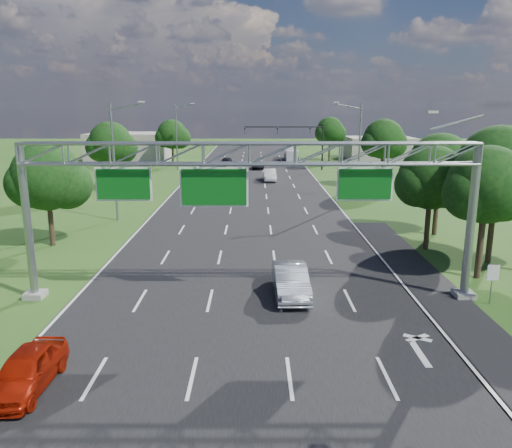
{
  "coord_description": "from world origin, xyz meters",
  "views": [
    {
      "loc": [
        0.52,
        -12.57,
        9.81
      ],
      "look_at": [
        0.59,
        15.18,
        3.19
      ],
      "focal_mm": 35.0,
      "sensor_mm": 36.0,
      "label": 1
    }
  ],
  "objects_px": {
    "traffic_signal": "(300,136)",
    "red_coupe": "(26,370)",
    "regulatory_sign": "(493,276)",
    "silver_sedan": "(291,280)",
    "sign_gantry": "(251,166)",
    "box_truck": "(291,153)"
  },
  "relations": [
    {
      "from": "regulatory_sign",
      "to": "traffic_signal",
      "type": "distance_m",
      "value": 54.37
    },
    {
      "from": "regulatory_sign",
      "to": "silver_sedan",
      "type": "bearing_deg",
      "value": 172.47
    },
    {
      "from": "box_truck",
      "to": "sign_gantry",
      "type": "bearing_deg",
      "value": -90.73
    },
    {
      "from": "sign_gantry",
      "to": "traffic_signal",
      "type": "relative_size",
      "value": 1.92
    },
    {
      "from": "red_coupe",
      "to": "box_truck",
      "type": "xyz_separation_m",
      "value": [
        14.78,
        76.28,
        0.64
      ]
    },
    {
      "from": "regulatory_sign",
      "to": "silver_sedan",
      "type": "height_order",
      "value": "regulatory_sign"
    },
    {
      "from": "regulatory_sign",
      "to": "red_coupe",
      "type": "height_order",
      "value": "regulatory_sign"
    },
    {
      "from": "regulatory_sign",
      "to": "box_truck",
      "type": "height_order",
      "value": "box_truck"
    },
    {
      "from": "red_coupe",
      "to": "silver_sedan",
      "type": "distance_m",
      "value": 13.39
    },
    {
      "from": "traffic_signal",
      "to": "box_truck",
      "type": "bearing_deg",
      "value": 90.95
    },
    {
      "from": "sign_gantry",
      "to": "regulatory_sign",
      "type": "distance_m",
      "value": 13.25
    },
    {
      "from": "sign_gantry",
      "to": "silver_sedan",
      "type": "xyz_separation_m",
      "value": [
        2.08,
        0.3,
        -6.08
      ]
    },
    {
      "from": "sign_gantry",
      "to": "red_coupe",
      "type": "xyz_separation_m",
      "value": [
        -7.87,
        -8.65,
        -6.18
      ]
    },
    {
      "from": "sign_gantry",
      "to": "red_coupe",
      "type": "relative_size",
      "value": 5.61
    },
    {
      "from": "traffic_signal",
      "to": "box_truck",
      "type": "distance_m",
      "value": 15.12
    },
    {
      "from": "silver_sedan",
      "to": "box_truck",
      "type": "bearing_deg",
      "value": 84.0
    },
    {
      "from": "regulatory_sign",
      "to": "silver_sedan",
      "type": "xyz_separation_m",
      "value": [
        -9.99,
        1.32,
        -0.7
      ]
    },
    {
      "from": "sign_gantry",
      "to": "box_truck",
      "type": "relative_size",
      "value": 3.09
    },
    {
      "from": "box_truck",
      "to": "traffic_signal",
      "type": "bearing_deg",
      "value": -83.95
    },
    {
      "from": "regulatory_sign",
      "to": "silver_sedan",
      "type": "relative_size",
      "value": 0.43
    },
    {
      "from": "box_truck",
      "to": "regulatory_sign",
      "type": "bearing_deg",
      "value": -80.59
    },
    {
      "from": "traffic_signal",
      "to": "red_coupe",
      "type": "relative_size",
      "value": 2.91
    }
  ]
}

